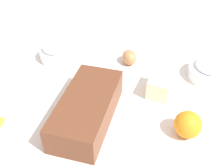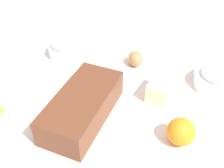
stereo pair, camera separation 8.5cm
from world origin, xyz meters
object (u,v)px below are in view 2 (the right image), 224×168
object	(u,v)px
sugar_bowl	(216,78)
butter_block	(161,90)
loaf_pan	(82,106)
egg_near_butter	(135,59)
flour_bowl	(66,47)
orange_fruit	(181,132)

from	to	relation	value
sugar_bowl	butter_block	xyz separation A→B (m)	(-0.13, 0.14, 0.00)
loaf_pan	egg_near_butter	size ratio (longest dim) A/B	4.53
flour_bowl	egg_near_butter	bearing A→B (deg)	-78.26
sugar_bowl	loaf_pan	bearing A→B (deg)	134.52
flour_bowl	egg_near_butter	xyz separation A→B (m)	(0.05, -0.25, -0.01)
orange_fruit	egg_near_butter	xyz separation A→B (m)	(0.27, 0.23, -0.01)
flour_bowl	orange_fruit	xyz separation A→B (m)	(-0.21, -0.48, 0.00)
flour_bowl	butter_block	world-z (taller)	flour_bowl
butter_block	sugar_bowl	bearing A→B (deg)	-47.00
flour_bowl	orange_fruit	world-z (taller)	orange_fruit
loaf_pan	orange_fruit	xyz separation A→B (m)	(0.03, -0.27, -0.01)
loaf_pan	egg_near_butter	distance (m)	0.30
loaf_pan	orange_fruit	bearing A→B (deg)	-86.16
butter_block	egg_near_butter	size ratio (longest dim) A/B	1.42
butter_block	orange_fruit	bearing A→B (deg)	-145.18
sugar_bowl	egg_near_butter	distance (m)	0.27
butter_block	egg_near_butter	world-z (taller)	butter_block
orange_fruit	sugar_bowl	bearing A→B (deg)	-8.61
loaf_pan	flour_bowl	size ratio (longest dim) A/B	2.27
loaf_pan	orange_fruit	distance (m)	0.27
flour_bowl	orange_fruit	bearing A→B (deg)	-114.03
flour_bowl	orange_fruit	distance (m)	0.53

